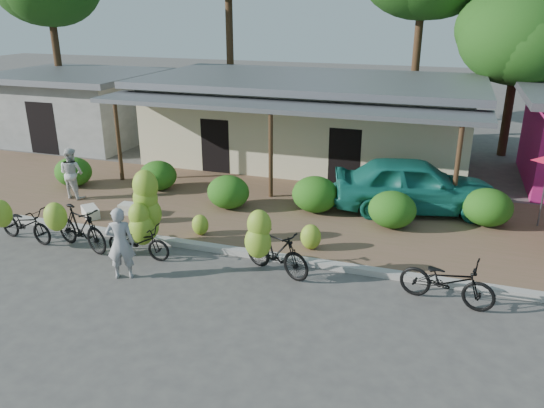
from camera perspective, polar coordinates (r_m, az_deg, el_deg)
The scene contains 25 objects.
ground at distance 12.19m, azimuth -9.49°, elevation -8.92°, with size 100.00×100.00×0.00m, color #494644.
sidewalk at distance 16.30m, azimuth -1.38°, elevation -0.60°, with size 60.00×6.00×0.12m, color brown.
curb at distance 13.74m, azimuth -5.65°, elevation -4.82°, with size 60.00×0.25×0.15m, color #A8A399.
shop_main at distance 21.30m, azimuth 4.09°, elevation 9.07°, with size 13.00×8.50×3.35m.
shop_grey at distance 26.32m, azimuth -20.09°, elevation 9.86°, with size 7.00×6.00×3.15m.
tree_near_right at distance 24.01m, azimuth 24.62°, elevation 16.30°, with size 4.84×4.69×6.69m.
hedge_0 at distance 19.39m, azimuth -20.59°, elevation 3.27°, with size 1.28×1.15×1.00m, color #1B4F12.
hedge_1 at distance 18.18m, azimuth -12.15°, elevation 3.03°, with size 1.26×1.14×0.98m, color #1B4F12.
hedge_2 at distance 16.17m, azimuth -4.73°, elevation 1.29°, with size 1.30×1.17×1.02m, color #1B4F12.
hedge_3 at distance 15.87m, azimuth 4.66°, elevation 1.05°, with size 1.39×1.25×1.08m, color #1B4F12.
hedge_4 at distance 15.07m, azimuth 12.80°, elevation -0.59°, with size 1.32×1.19×1.03m, color #1B4F12.
hedge_5 at distance 16.00m, azimuth 22.19°, elevation -0.33°, with size 1.36×1.23×1.06m, color #1B4F12.
bike_far_left at distance 15.52m, azimuth -25.35°, elevation -1.79°, with size 1.89×1.33×1.38m.
bike_left at distance 14.41m, azimuth -20.22°, elevation -2.28°, with size 2.02×1.41×1.48m.
bike_center at distance 13.67m, azimuth -13.75°, elevation -1.87°, with size 1.71×1.15×2.14m.
bike_right at distance 12.21m, azimuth -0.02°, elevation -4.67°, with size 1.93×1.45×1.78m.
bike_far_right at distance 11.83m, azimuth 18.30°, elevation -7.84°, with size 2.08×1.05×1.04m.
loose_banana_a at distance 15.56m, azimuth -13.54°, elevation -0.83°, with size 0.48×0.41×0.60m, color #85B42D.
loose_banana_b at distance 14.40m, azimuth -7.73°, elevation -2.23°, with size 0.46×0.39×0.58m, color #85B42D.
loose_banana_c at distance 13.48m, azimuth 4.19°, elevation -3.54°, with size 0.53×0.45×0.66m, color #85B42D.
sack_near at distance 16.29m, azimuth -14.64°, elevation -0.53°, with size 0.85×0.40×0.30m, color silver.
sack_far at distance 16.45m, azimuth -18.94°, elevation -0.81°, with size 0.75×0.38×0.28m, color silver.
vendor at distance 12.58m, azimuth -15.99°, elevation -4.08°, with size 0.63×0.42×1.74m, color #999999.
bystander at distance 18.07m, azimuth -20.75°, elevation 3.13°, with size 0.80×0.62×1.65m, color silver.
teal_van at distance 16.35m, azimuth 15.04°, elevation 2.01°, with size 1.93×4.79×1.63m, color #197465.
Camera 1 is at (5.22, -9.28, 5.93)m, focal length 35.00 mm.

